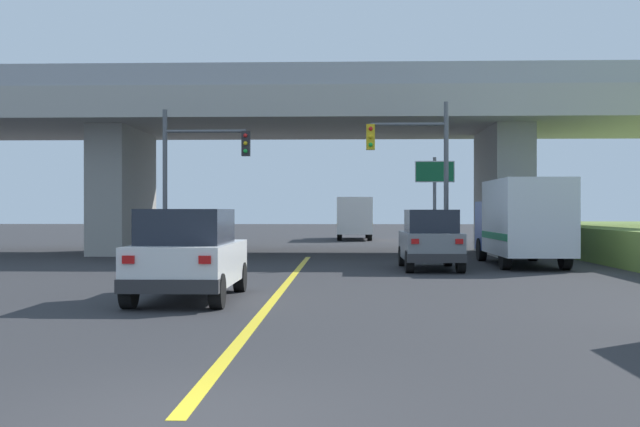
% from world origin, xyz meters
% --- Properties ---
extents(ground, '(160.00, 160.00, 0.00)m').
position_xyz_m(ground, '(0.00, 29.09, 0.00)').
color(ground, '#2B2B2D').
extents(overpass_bridge, '(35.33, 10.14, 7.96)m').
position_xyz_m(overpass_bridge, '(0.00, 29.09, 5.74)').
color(overpass_bridge, '#A8A59E').
rests_on(overpass_bridge, ground).
extents(lane_divider_stripe, '(0.20, 26.18, 0.01)m').
position_xyz_m(lane_divider_stripe, '(0.00, 13.09, 0.00)').
color(lane_divider_stripe, yellow).
rests_on(lane_divider_stripe, ground).
extents(suv_lead, '(2.06, 4.55, 2.02)m').
position_xyz_m(suv_lead, '(-1.88, 9.96, 1.01)').
color(suv_lead, silver).
rests_on(suv_lead, ground).
extents(suv_crossing, '(1.88, 4.25, 2.02)m').
position_xyz_m(suv_crossing, '(4.45, 19.14, 1.01)').
color(suv_crossing, slate).
rests_on(suv_crossing, ground).
extents(box_truck, '(2.33, 6.80, 3.08)m').
position_xyz_m(box_truck, '(7.96, 21.06, 1.62)').
color(box_truck, navy).
rests_on(box_truck, ground).
extents(traffic_signal_nearside, '(3.09, 0.36, 6.07)m').
position_xyz_m(traffic_signal_nearside, '(4.41, 22.19, 3.79)').
color(traffic_signal_nearside, '#56595E').
rests_on(traffic_signal_nearside, ground).
extents(traffic_signal_farside, '(3.39, 0.36, 5.89)m').
position_xyz_m(traffic_signal_farside, '(-4.28, 22.68, 3.69)').
color(traffic_signal_farside, '#56595E').
rests_on(traffic_signal_farside, ground).
extents(highway_sign, '(1.66, 0.17, 4.24)m').
position_xyz_m(highway_sign, '(5.35, 25.74, 3.12)').
color(highway_sign, slate).
rests_on(highway_sign, ground).
extents(semi_truck_distant, '(2.33, 7.56, 2.88)m').
position_xyz_m(semi_truck_distant, '(2.19, 46.67, 1.54)').
color(semi_truck_distant, navy).
rests_on(semi_truck_distant, ground).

